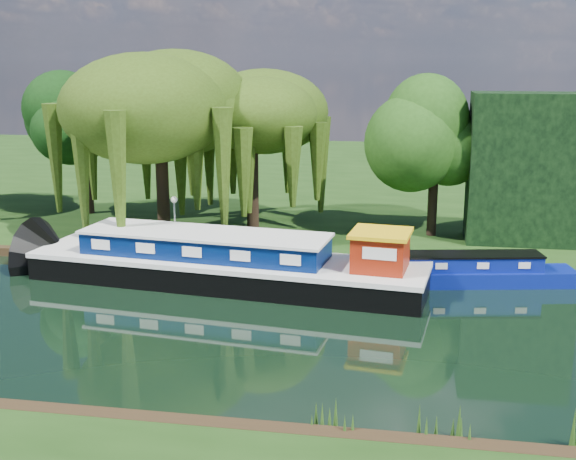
# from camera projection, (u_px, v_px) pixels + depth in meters

# --- Properties ---
(ground) EXTENTS (120.00, 120.00, 0.00)m
(ground) POSITION_uv_depth(u_px,v_px,m) (82.00, 317.00, 29.19)
(ground) COLOR black
(far_bank) EXTENTS (120.00, 52.00, 0.45)m
(far_bank) POSITION_uv_depth(u_px,v_px,m) (257.00, 177.00, 61.72)
(far_bank) COLOR black
(far_bank) RESTS_ON ground
(dutch_barge) EXTENTS (18.87, 6.31, 3.91)m
(dutch_barge) POSITION_uv_depth(u_px,v_px,m) (229.00, 264.00, 33.27)
(dutch_barge) COLOR black
(dutch_barge) RESTS_ON ground
(narrowboat) EXTENTS (10.95, 3.83, 1.58)m
(narrowboat) POSITION_uv_depth(u_px,v_px,m) (458.00, 272.00, 33.33)
(narrowboat) COLOR navy
(narrowboat) RESTS_ON ground
(white_cruiser) EXTENTS (2.18, 1.88, 1.14)m
(white_cruiser) POSITION_uv_depth(u_px,v_px,m) (408.00, 284.00, 33.48)
(white_cruiser) COLOR silver
(white_cruiser) RESTS_ON ground
(willow_left) EXTENTS (8.11, 8.11, 9.72)m
(willow_left) POSITION_uv_depth(u_px,v_px,m) (159.00, 109.00, 38.84)
(willow_left) COLOR black
(willow_left) RESTS_ON far_bank
(willow_right) EXTENTS (6.78, 6.78, 8.26)m
(willow_right) POSITION_uv_depth(u_px,v_px,m) (252.00, 125.00, 41.27)
(willow_right) COLOR black
(willow_right) RESTS_ON far_bank
(tree_far_mid) EXTENTS (5.01, 5.01, 8.20)m
(tree_far_mid) POSITION_uv_depth(u_px,v_px,m) (84.00, 125.00, 45.22)
(tree_far_mid) COLOR black
(tree_far_mid) RESTS_ON far_bank
(tree_far_right) EXTENTS (4.68, 4.68, 7.66)m
(tree_far_right) POSITION_uv_depth(u_px,v_px,m) (435.00, 142.00, 39.57)
(tree_far_right) COLOR black
(tree_far_right) RESTS_ON far_bank
(conifer_hedge) EXTENTS (6.00, 3.00, 8.00)m
(conifer_hedge) POSITION_uv_depth(u_px,v_px,m) (526.00, 169.00, 38.48)
(conifer_hedge) COLOR black
(conifer_hedge) RESTS_ON far_bank
(lamppost) EXTENTS (0.36, 0.36, 2.56)m
(lamppost) POSITION_uv_depth(u_px,v_px,m) (174.00, 207.00, 38.61)
(lamppost) COLOR silver
(lamppost) RESTS_ON far_bank
(mooring_posts) EXTENTS (19.16, 0.16, 1.00)m
(mooring_posts) POSITION_uv_depth(u_px,v_px,m) (144.00, 243.00, 37.10)
(mooring_posts) COLOR silver
(mooring_posts) RESTS_ON far_bank
(reeds_near) EXTENTS (33.70, 1.50, 1.10)m
(reeds_near) POSITION_uv_depth(u_px,v_px,m) (189.00, 405.00, 20.69)
(reeds_near) COLOR #1F4311
(reeds_near) RESTS_ON ground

